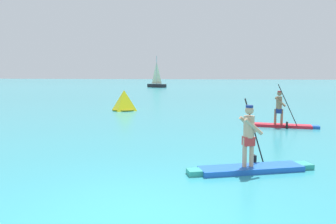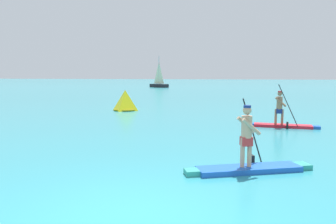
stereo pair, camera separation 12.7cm
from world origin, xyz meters
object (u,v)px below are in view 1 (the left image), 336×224
object	(u,v)px
paddleboarder_mid_center	(251,159)
paddleboarder_far_right	(282,120)
sailboat_left_horizon	(157,83)
race_marker_buoy	(124,101)

from	to	relation	value
paddleboarder_mid_center	paddleboarder_far_right	distance (m)	7.63
sailboat_left_horizon	race_marker_buoy	bearing A→B (deg)	-44.36
race_marker_buoy	sailboat_left_horizon	size ratio (longest dim) A/B	0.25
paddleboarder_mid_center	sailboat_left_horizon	distance (m)	58.71
paddleboarder_mid_center	race_marker_buoy	world-z (taller)	paddleboarder_mid_center
sailboat_left_horizon	paddleboarder_mid_center	bearing A→B (deg)	-39.19
paddleboarder_mid_center	paddleboarder_far_right	xyz separation A→B (m)	(1.18, 7.53, 0.01)
paddleboarder_far_right	sailboat_left_horizon	bearing A→B (deg)	114.91
paddleboarder_far_right	race_marker_buoy	xyz separation A→B (m)	(-9.96, 4.57, 0.31)
race_marker_buoy	paddleboarder_far_right	bearing A→B (deg)	-24.66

